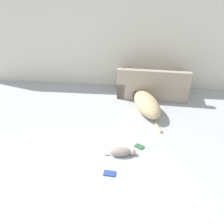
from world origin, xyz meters
TOP-DOWN VIEW (x-y plane):
  - wall_back at (0.00, 4.79)m, footprint 7.77×0.06m
  - couch at (1.46, 4.21)m, footprint 1.86×0.93m
  - dog at (1.28, 3.32)m, footprint 0.86×1.66m
  - cat at (0.81, 1.65)m, footprint 0.58×0.25m
  - book_blue at (0.64, 1.14)m, footprint 0.21×0.14m
  - book_green at (1.14, 1.92)m, footprint 0.20×0.19m

SIDE VIEW (x-z plane):
  - book_blue at x=0.64m, z-range 0.00..0.02m
  - book_green at x=1.14m, z-range 0.00..0.02m
  - cat at x=0.81m, z-range 0.00..0.16m
  - dog at x=1.28m, z-range -0.01..0.43m
  - couch at x=1.46m, z-range -0.14..0.68m
  - wall_back at x=0.00m, z-range 0.00..2.61m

